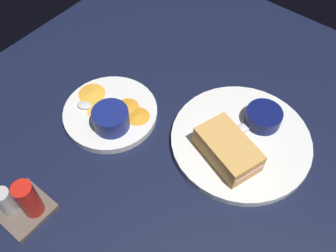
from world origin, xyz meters
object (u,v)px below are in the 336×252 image
spoon_by_gravy_ramekin (90,106)px  plate_chips_companion (111,113)px  spoon_by_dark_ramekin (238,130)px  condiment_caddy (22,203)px  ramekin_dark_sauce (263,117)px  sandwich_half_near (228,149)px  plate_sandwich_main (241,141)px  ramekin_light_gravy (111,118)px

spoon_by_gravy_ramekin → plate_chips_companion: bearing=-152.6°
spoon_by_dark_ramekin → condiment_caddy: 44.39cm
ramekin_dark_sauce → condiment_caddy: (23.72, 44.30, 0.05)cm
condiment_caddy → spoon_by_gravy_ramekin: bearing=-72.1°
ramekin_dark_sauce → condiment_caddy: condiment_caddy is taller
sandwich_half_near → spoon_by_gravy_ramekin: sandwich_half_near is taller
spoon_by_gravy_ramekin → plate_sandwich_main: bearing=-155.7°
plate_chips_companion → spoon_by_gravy_ramekin: (4.03, 2.09, 1.16)cm
sandwich_half_near → spoon_by_gravy_ramekin: bearing=15.1°
spoon_by_dark_ramekin → plate_chips_companion: (24.76, 12.89, -1.16)cm
sandwich_half_near → condiment_caddy: 39.41cm
ramekin_dark_sauce → condiment_caddy: bearing=61.8°
sandwich_half_near → spoon_by_dark_ramekin: size_ratio=1.57×
plate_sandwich_main → sandwich_half_near: size_ratio=1.97×
plate_sandwich_main → sandwich_half_near: 6.40cm
ramekin_dark_sauce → spoon_by_dark_ramekin: ramekin_dark_sauce is taller
plate_sandwich_main → sandwich_half_near: sandwich_half_near is taller
sandwich_half_near → plate_chips_companion: size_ratio=0.72×
ramekin_dark_sauce → spoon_by_gravy_ramekin: size_ratio=0.81×
sandwich_half_near → spoon_by_dark_ramekin: sandwich_half_near is taller
plate_sandwich_main → plate_chips_companion: (26.38, 11.65, 0.00)cm
plate_chips_companion → ramekin_light_gravy: bearing=140.2°
sandwich_half_near → ramekin_light_gravy: 24.80cm
spoon_by_dark_ramekin → spoon_by_gravy_ramekin: same height
ramekin_dark_sauce → ramekin_light_gravy: 31.99cm
plate_sandwich_main → sandwich_half_near: (0.06, 5.54, 3.20)cm
plate_sandwich_main → condiment_caddy: condiment_caddy is taller
spoon_by_dark_ramekin → plate_chips_companion: spoon_by_dark_ramekin is taller
sandwich_half_near → spoon_by_gravy_ramekin: 31.51cm
sandwich_half_near → plate_chips_companion: 27.21cm
sandwich_half_near → condiment_caddy: (22.57, 32.30, -0.59)cm
plate_sandwich_main → spoon_by_gravy_ramekin: (30.41, 13.75, 1.16)cm
plate_sandwich_main → spoon_by_dark_ramekin: bearing=-37.4°
ramekin_dark_sauce → ramekin_light_gravy: size_ratio=1.00×
plate_chips_companion → spoon_by_dark_ramekin: bearing=-152.5°
spoon_by_dark_ramekin → plate_chips_companion: size_ratio=0.46×
spoon_by_dark_ramekin → spoon_by_gravy_ramekin: bearing=27.5°
sandwich_half_near → spoon_by_gravy_ramekin: (30.35, 8.21, -2.04)cm
ramekin_light_gravy → spoon_by_gravy_ramekin: size_ratio=0.81×
plate_chips_companion → condiment_caddy: bearing=98.1°
ramekin_dark_sauce → ramekin_light_gravy: bearing=40.3°
plate_sandwich_main → ramekin_dark_sauce: 7.04cm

